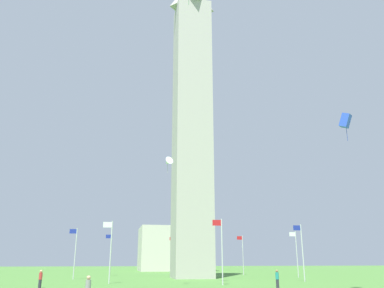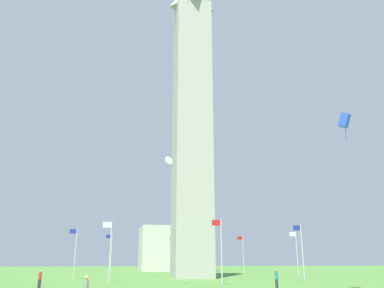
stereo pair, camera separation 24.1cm
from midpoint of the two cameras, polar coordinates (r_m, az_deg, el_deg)
ground_plane at (r=61.75m, az=-0.12°, el=-19.01°), size 260.00×260.00×0.00m
obelisk_monument at (r=66.25m, az=-0.10°, el=4.73°), size 5.87×5.87×53.38m
flagpole_n at (r=60.80m, az=-16.82°, el=-14.67°), size 1.12×0.14×7.10m
flagpole_ne at (r=48.43m, az=-11.99°, el=-14.67°), size 1.12×0.14×7.10m
flagpole_e at (r=44.98m, az=4.16°, el=-14.85°), size 1.12×0.14×7.10m
flagpole_se at (r=54.03m, az=15.62°, el=-14.60°), size 1.12×0.14×7.10m
flagpole_s at (r=67.14m, az=14.87°, el=-14.93°), size 1.12×0.14×7.10m
flagpole_sw at (r=76.54m, az=7.29°, el=-15.48°), size 1.12×0.14×7.10m
flagpole_w at (r=78.61m, az=-2.67°, el=-15.62°), size 1.12×0.14×7.10m
flagpole_nw at (r=72.69m, az=-11.89°, el=-15.21°), size 1.12×0.14×7.10m
person_teal_shirt at (r=41.09m, az=12.16°, el=-18.69°), size 0.32×0.32×1.69m
person_red_shirt at (r=42.59m, az=-21.41°, el=-17.88°), size 0.32×0.32×1.68m
kite_white_delta at (r=43.91m, az=-3.72°, el=-2.64°), size 1.25×1.33×1.86m
kite_blue_box at (r=38.60m, az=21.30°, el=3.20°), size 1.24×1.30×2.67m
distant_building at (r=105.65m, az=-2.67°, el=-15.04°), size 18.05×14.74×10.92m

